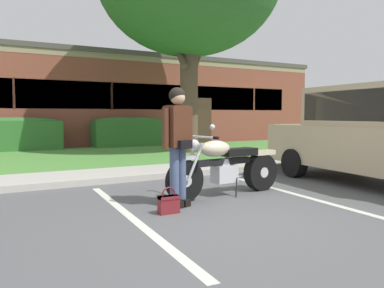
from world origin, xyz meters
The scene contains 12 objects.
ground_plane centered at (0.00, 0.00, 0.00)m, with size 140.00×140.00×0.00m, color #565659.
curb_strip centered at (0.00, 2.83, 0.06)m, with size 60.00×0.20×0.12m, color #B7B2A8.
concrete_walk centered at (0.00, 3.68, 0.04)m, with size 60.00×1.50×0.08m, color #B7B2A8.
grass_lawn centered at (0.00, 7.59, 0.03)m, with size 60.00×6.32×0.06m, color #518E3D.
stall_stripe_0 centered at (-1.51, 0.20, 0.00)m, with size 0.12×4.40×0.01m, color silver.
stall_stripe_1 centered at (1.38, 0.20, 0.00)m, with size 0.12×4.40×0.01m, color silver.
motorcycle centered at (0.41, 0.78, 0.48)m, with size 2.24×0.82×1.18m.
rider_person centered at (-0.70, 0.47, 0.99)m, with size 0.55×0.37×1.70m.
handbag centered at (-1.00, 0.16, 0.14)m, with size 0.28×0.13×0.36m.
hedge_left centered at (-1.87, 10.61, 0.65)m, with size 3.07×0.90×1.24m.
hedge_center_left centered at (2.30, 10.61, 0.65)m, with size 2.88×0.90×1.24m.
brick_building centered at (1.84, 16.94, 2.01)m, with size 21.91×11.52×4.02m.
Camera 1 is at (-3.26, -4.48, 1.31)m, focal length 36.72 mm.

